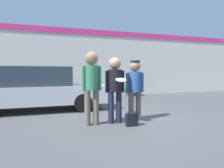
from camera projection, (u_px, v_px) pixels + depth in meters
ground_plane at (123, 119)px, 5.74m from camera, size 56.00×56.00×0.00m
storefront_building at (84, 62)px, 11.16m from camera, size 24.00×0.22×3.73m
person_left at (92, 81)px, 4.99m from camera, size 0.50×0.33×1.84m
person_middle_with_frisbee at (115, 84)px, 5.19m from camera, size 0.52×0.56×1.72m
person_right at (135, 84)px, 5.50m from camera, size 0.53×0.36×1.66m
parked_car_near at (37, 89)px, 7.01m from camera, size 4.65×1.92×1.52m
shrub at (132, 88)px, 11.48m from camera, size 0.92×0.92×0.92m
handbag at (132, 119)px, 4.94m from camera, size 0.30×0.23×0.36m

